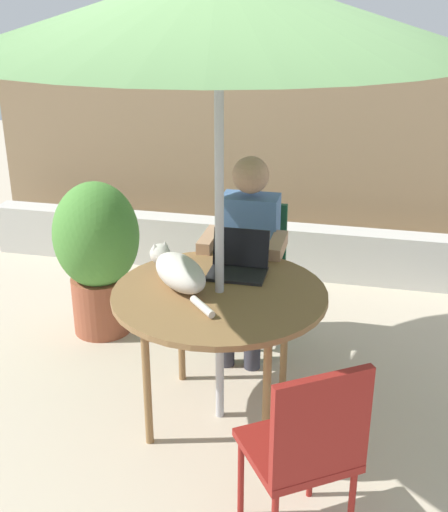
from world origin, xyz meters
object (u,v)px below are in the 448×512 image
(patio_table, at_px, (220,302))
(potted_plant_near_fence, at_px, (97,250))
(person_seated, at_px, (248,247))
(cat, at_px, (178,271))
(chair_empty, at_px, (307,444))
(chair_occupied, at_px, (252,262))
(laptop, at_px, (239,260))
(patio_umbrella, at_px, (219,7))

(patio_table, bearing_deg, potted_plant_near_fence, 142.48)
(patio_table, bearing_deg, person_seated, 90.00)
(patio_table, relative_size, cat, 2.08)
(chair_empty, distance_m, person_seated, 1.64)
(person_seated, bearing_deg, chair_occupied, 90.00)
(chair_occupied, height_order, cat, cat)
(patio_table, relative_size, laptop, 3.58)
(patio_umbrella, bearing_deg, patio_table, 0.00)
(patio_umbrella, distance_m, chair_empty, 1.83)
(chair_empty, bearing_deg, person_seated, 109.21)
(person_seated, xyz_separation_m, laptop, (0.05, -0.48, 0.11))
(chair_occupied, xyz_separation_m, chair_empty, (0.54, -1.70, 0.00))
(patio_umbrella, xyz_separation_m, chair_empty, (0.54, -0.80, -1.55))
(patio_umbrella, height_order, laptop, patio_umbrella)
(patio_umbrella, bearing_deg, laptop, 80.20)
(chair_occupied, height_order, chair_empty, same)
(laptop, xyz_separation_m, cat, (-0.26, -0.25, 0.02))
(laptop, distance_m, cat, 0.36)
(patio_umbrella, xyz_separation_m, person_seated, (0.00, 0.74, -1.38))
(cat, bearing_deg, chair_occupied, 76.16)
(laptop, bearing_deg, person_seated, 95.39)
(chair_empty, relative_size, cat, 1.72)
(patio_table, xyz_separation_m, person_seated, (0.00, 0.74, 0.01))
(chair_occupied, bearing_deg, patio_table, -90.00)
(person_seated, distance_m, laptop, 0.49)
(chair_occupied, height_order, laptop, laptop)
(patio_umbrella, xyz_separation_m, potted_plant_near_fence, (-0.98, 0.76, -1.50))
(patio_table, distance_m, cat, 0.26)
(chair_empty, relative_size, potted_plant_near_fence, 0.87)
(person_seated, bearing_deg, chair_empty, -70.79)
(laptop, bearing_deg, chair_empty, -65.16)
(chair_occupied, bearing_deg, laptop, -85.94)
(patio_umbrella, height_order, chair_empty, patio_umbrella)
(patio_table, bearing_deg, chair_empty, -56.18)
(chair_occupied, bearing_deg, cat, -103.84)
(patio_table, height_order, chair_empty, chair_empty)
(chair_occupied, xyz_separation_m, cat, (-0.22, -0.89, 0.30))
(chair_occupied, relative_size, cat, 1.72)
(cat, bearing_deg, patio_umbrella, -3.13)
(cat, bearing_deg, laptop, 43.44)
(chair_occupied, height_order, person_seated, person_seated)
(cat, height_order, potted_plant_near_fence, potted_plant_near_fence)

